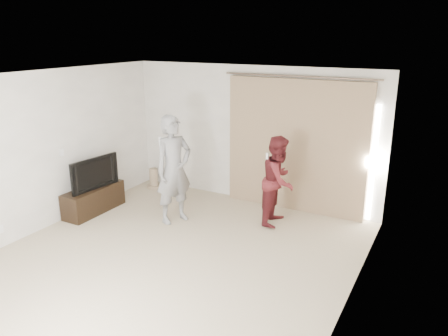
{
  "coord_description": "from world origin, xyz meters",
  "views": [
    {
      "loc": [
        3.36,
        -4.63,
        3.15
      ],
      "look_at": [
        0.24,
        1.2,
        1.1
      ],
      "focal_mm": 35.0,
      "sensor_mm": 36.0,
      "label": 1
    }
  ],
  "objects_px": {
    "tv_console": "(94,200)",
    "person_man": "(174,170)",
    "tv": "(91,172)",
    "person_woman": "(279,180)"
  },
  "relations": [
    {
      "from": "tv_console",
      "to": "person_woman",
      "type": "bearing_deg",
      "value": 19.98
    },
    {
      "from": "tv",
      "to": "person_woman",
      "type": "distance_m",
      "value": 3.35
    },
    {
      "from": "tv_console",
      "to": "person_man",
      "type": "height_order",
      "value": "person_man"
    },
    {
      "from": "tv",
      "to": "person_woman",
      "type": "relative_size",
      "value": 0.65
    },
    {
      "from": "tv_console",
      "to": "person_man",
      "type": "distance_m",
      "value": 1.73
    },
    {
      "from": "tv",
      "to": "person_woman",
      "type": "xyz_separation_m",
      "value": [
        3.15,
        1.14,
        0.01
      ]
    },
    {
      "from": "tv",
      "to": "person_man",
      "type": "distance_m",
      "value": 1.59
    },
    {
      "from": "person_man",
      "to": "person_woman",
      "type": "relative_size",
      "value": 1.22
    },
    {
      "from": "tv",
      "to": "person_woman",
      "type": "height_order",
      "value": "person_woman"
    },
    {
      "from": "person_woman",
      "to": "tv_console",
      "type": "bearing_deg",
      "value": -160.02
    }
  ]
}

